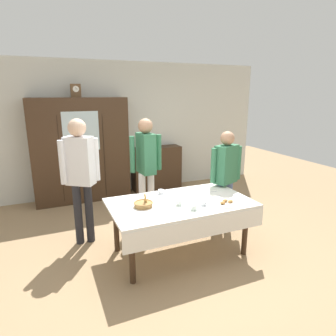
# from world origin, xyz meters

# --- Properties ---
(ground_plane) EXTENTS (12.00, 12.00, 0.00)m
(ground_plane) POSITION_xyz_m (0.00, 0.00, 0.00)
(ground_plane) COLOR #997A56
(ground_plane) RESTS_ON ground
(back_wall) EXTENTS (6.40, 0.10, 2.70)m
(back_wall) POSITION_xyz_m (0.00, 2.65, 1.35)
(back_wall) COLOR silver
(back_wall) RESTS_ON ground
(dining_table) EXTENTS (1.81, 1.03, 0.73)m
(dining_table) POSITION_xyz_m (0.00, -0.24, 0.63)
(dining_table) COLOR #3D2819
(dining_table) RESTS_ON ground
(wall_cabinet) EXTENTS (1.79, 0.46, 2.00)m
(wall_cabinet) POSITION_xyz_m (-0.90, 2.35, 1.00)
(wall_cabinet) COLOR #3D2819
(wall_cabinet) RESTS_ON ground
(mantel_clock) EXTENTS (0.18, 0.11, 0.24)m
(mantel_clock) POSITION_xyz_m (-0.91, 2.35, 2.12)
(mantel_clock) COLOR brown
(mantel_clock) RESTS_ON wall_cabinet
(bookshelf_low) EXTENTS (1.06, 0.35, 0.95)m
(bookshelf_low) POSITION_xyz_m (0.67, 2.41, 0.47)
(bookshelf_low) COLOR #3D2819
(bookshelf_low) RESTS_ON ground
(book_stack) EXTENTS (0.14, 0.19, 0.06)m
(book_stack) POSITION_xyz_m (0.67, 2.41, 0.97)
(book_stack) COLOR #2D5184
(book_stack) RESTS_ON bookshelf_low
(tea_cup_far_left) EXTENTS (0.13, 0.13, 0.06)m
(tea_cup_far_left) POSITION_xyz_m (0.03, -0.51, 0.75)
(tea_cup_far_left) COLOR silver
(tea_cup_far_left) RESTS_ON dining_table
(tea_cup_center) EXTENTS (0.13, 0.13, 0.06)m
(tea_cup_center) POSITION_xyz_m (-0.07, -0.31, 0.75)
(tea_cup_center) COLOR silver
(tea_cup_center) RESTS_ON dining_table
(tea_cup_mid_right) EXTENTS (0.13, 0.13, 0.06)m
(tea_cup_mid_right) POSITION_xyz_m (0.21, -0.43, 0.75)
(tea_cup_mid_right) COLOR white
(tea_cup_mid_right) RESTS_ON dining_table
(tea_cup_near_left) EXTENTS (0.13, 0.13, 0.06)m
(tea_cup_near_left) POSITION_xyz_m (-0.12, 0.17, 0.75)
(tea_cup_near_left) COLOR white
(tea_cup_near_left) RESTS_ON dining_table
(bread_basket) EXTENTS (0.24, 0.24, 0.16)m
(bread_basket) POSITION_xyz_m (-0.49, -0.18, 0.76)
(bread_basket) COLOR #9E7542
(bread_basket) RESTS_ON dining_table
(pastry_plate) EXTENTS (0.28, 0.28, 0.05)m
(pastry_plate) POSITION_xyz_m (0.49, -0.52, 0.74)
(pastry_plate) COLOR white
(pastry_plate) RESTS_ON dining_table
(spoon_mid_right) EXTENTS (0.12, 0.02, 0.01)m
(spoon_mid_right) POSITION_xyz_m (0.56, -0.22, 0.73)
(spoon_mid_right) COLOR silver
(spoon_mid_right) RESTS_ON dining_table
(spoon_front_edge) EXTENTS (0.12, 0.02, 0.01)m
(spoon_front_edge) POSITION_xyz_m (-0.47, -0.40, 0.73)
(spoon_front_edge) COLOR silver
(spoon_front_edge) RESTS_ON dining_table
(spoon_back_edge) EXTENTS (0.12, 0.02, 0.01)m
(spoon_back_edge) POSITION_xyz_m (0.61, -0.05, 0.73)
(spoon_back_edge) COLOR silver
(spoon_back_edge) RESTS_ON dining_table
(person_by_cabinet) EXTENTS (0.52, 0.32, 1.54)m
(person_by_cabinet) POSITION_xyz_m (0.93, 0.17, 0.93)
(person_by_cabinet) COLOR slate
(person_by_cabinet) RESTS_ON ground
(person_behind_table_left) EXTENTS (0.52, 0.37, 1.70)m
(person_behind_table_left) POSITION_xyz_m (-0.09, 0.88, 1.04)
(person_behind_table_left) COLOR silver
(person_behind_table_left) RESTS_ON ground
(person_beside_shelf) EXTENTS (0.52, 0.37, 1.76)m
(person_beside_shelf) POSITION_xyz_m (-1.12, 0.59, 1.08)
(person_beside_shelf) COLOR #232328
(person_beside_shelf) RESTS_ON ground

